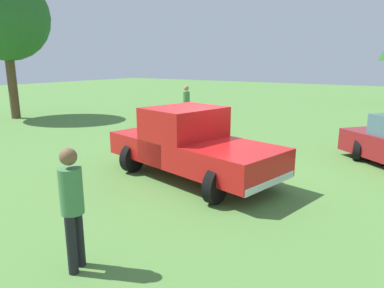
{
  "coord_description": "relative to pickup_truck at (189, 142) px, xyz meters",
  "views": [
    {
      "loc": [
        7.86,
        4.6,
        2.94
      ],
      "look_at": [
        0.72,
        -0.16,
        0.9
      ],
      "focal_mm": 32.69,
      "sensor_mm": 36.0,
      "label": 1
    }
  ],
  "objects": [
    {
      "name": "person_visitor",
      "position": [
        -6.4,
        -4.48,
        0.12
      ],
      "size": [
        0.45,
        0.45,
        1.83
      ],
      "rotation": [
        0.0,
        0.0,
        0.96
      ],
      "color": "navy",
      "rests_on": "ground_plane"
    },
    {
      "name": "ground_plane",
      "position": [
        -0.7,
        0.28,
        -0.93
      ],
      "size": [
        80.0,
        80.0,
        0.0
      ],
      "primitive_type": "plane",
      "color": "#54843D"
    },
    {
      "name": "pickup_truck",
      "position": [
        0.0,
        0.0,
        0.0
      ],
      "size": [
        2.94,
        5.03,
        1.81
      ],
      "rotation": [
        0.0,
        0.0,
        1.36
      ],
      "color": "black",
      "rests_on": "ground_plane"
    },
    {
      "name": "tree_back_right",
      "position": [
        -2.92,
        -13.05,
        4.15
      ],
      "size": [
        4.34,
        4.34,
        7.28
      ],
      "color": "brown",
      "rests_on": "ground_plane"
    },
    {
      "name": "person_bystander",
      "position": [
        4.33,
        0.99,
        0.1
      ],
      "size": [
        0.41,
        0.41,
        1.81
      ],
      "rotation": [
        0.0,
        0.0,
        1.94
      ],
      "color": "black",
      "rests_on": "ground_plane"
    }
  ]
}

